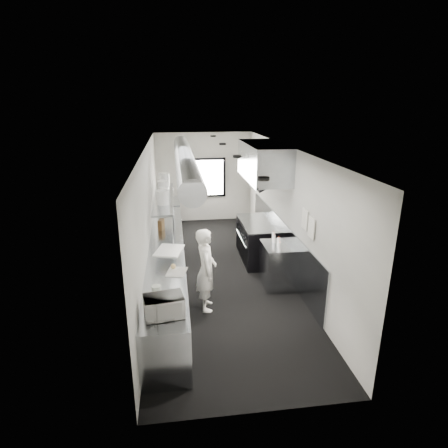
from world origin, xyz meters
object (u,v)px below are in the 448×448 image
object	(u,v)px
microwave	(164,306)
small_plate	(173,269)
deli_tub_a	(156,301)
prep_counter	(167,267)
cutting_board	(169,250)
plate_stack_b	(164,194)
exhaust_hood	(263,162)
squeeze_bottle_e	(273,236)
squeeze_bottle_b	(279,243)
plate_stack_d	(164,181)
line_cook	(206,270)
plate_stack_c	(163,188)
squeeze_bottle_d	(274,239)
range	(258,241)
squeeze_bottle_c	(278,241)
deli_tub_b	(156,289)
knife_block	(161,225)
far_work_table	(169,215)
plate_stack_a	(163,197)
bottle_station	(278,265)
pass_shelf	(164,198)
squeeze_bottle_a	(280,247)

from	to	relation	value
microwave	small_plate	distance (m)	1.49
deli_tub_a	microwave	bearing A→B (deg)	-68.47
prep_counter	cutting_board	bearing A→B (deg)	-74.74
plate_stack_b	exhaust_hood	bearing A→B (deg)	-1.10
squeeze_bottle_e	squeeze_bottle_b	bearing A→B (deg)	-88.74
exhaust_hood	squeeze_bottle_e	bearing A→B (deg)	-90.14
plate_stack_d	line_cook	bearing A→B (deg)	-76.83
line_cook	plate_stack_c	xyz separation A→B (m)	(-0.79, 2.60, 0.96)
prep_counter	squeeze_bottle_d	distance (m)	2.29
range	small_plate	size ratio (longest dim) A/B	10.00
prep_counter	squeeze_bottle_c	xyz separation A→B (m)	(2.27, -0.21, 0.53)
deli_tub_a	deli_tub_b	xyz separation A→B (m)	(-0.00, 0.37, 0.00)
squeeze_bottle_b	squeeze_bottle_e	world-z (taller)	squeeze_bottle_e
deli_tub_a	knife_block	distance (m)	3.33
far_work_table	microwave	world-z (taller)	microwave
microwave	knife_block	xyz separation A→B (m)	(-0.13, 3.65, -0.03)
cutting_board	plate_stack_b	bearing A→B (deg)	93.45
plate_stack_a	plate_stack_d	xyz separation A→B (m)	(0.01, 1.49, 0.04)
line_cook	microwave	xyz separation A→B (m)	(-0.72, -1.62, 0.26)
squeeze_bottle_c	plate_stack_a	bearing A→B (deg)	155.54
squeeze_bottle_e	cutting_board	bearing A→B (deg)	-172.64
deli_tub_b	squeeze_bottle_d	world-z (taller)	squeeze_bottle_d
plate_stack_b	squeeze_bottle_c	world-z (taller)	plate_stack_b
exhaust_hood	deli_tub_a	size ratio (longest dim) A/B	16.30
bottle_station	microwave	world-z (taller)	microwave
range	plate_stack_a	world-z (taller)	plate_stack_a
far_work_table	squeeze_bottle_c	size ratio (longest dim) A/B	7.26
cutting_board	plate_stack_c	distance (m)	2.06
pass_shelf	cutting_board	world-z (taller)	pass_shelf
line_cook	small_plate	size ratio (longest dim) A/B	9.82
bottle_station	far_work_table	size ratio (longest dim) A/B	0.75
small_plate	plate_stack_a	xyz separation A→B (m)	(-0.18, 1.92, 0.82)
far_work_table	bottle_station	bearing A→B (deg)	-59.47
bottle_station	deli_tub_a	world-z (taller)	deli_tub_a
line_cook	cutting_board	xyz separation A→B (m)	(-0.67, 0.72, 0.12)
squeeze_bottle_d	plate_stack_c	bearing A→B (deg)	142.85
deli_tub_a	exhaust_hood	bearing A→B (deg)	55.28
plate_stack_b	bottle_station	bearing A→B (deg)	-31.77
knife_block	plate_stack_a	size ratio (longest dim) A/B	0.76
plate_stack_a	squeeze_bottle_e	world-z (taller)	plate_stack_a
plate_stack_a	deli_tub_a	bearing A→B (deg)	-91.53
plate_stack_d	plate_stack_c	bearing A→B (deg)	-92.03
cutting_board	squeeze_bottle_d	distance (m)	2.17
exhaust_hood	squeeze_bottle_b	world-z (taller)	exhaust_hood
microwave	squeeze_bottle_e	bearing A→B (deg)	39.59
cutting_board	plate_stack_b	world-z (taller)	plate_stack_b
prep_counter	exhaust_hood	bearing A→B (deg)	28.11
squeeze_bottle_d	prep_counter	bearing A→B (deg)	178.52
microwave	plate_stack_a	distance (m)	3.46
squeeze_bottle_a	plate_stack_b	bearing A→B (deg)	141.86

